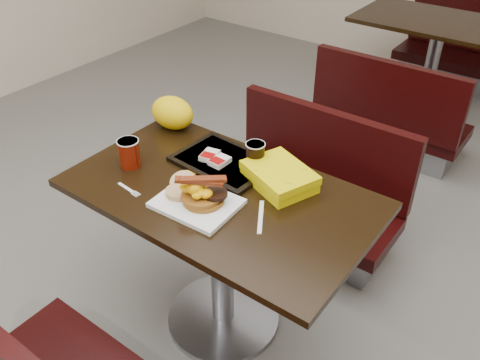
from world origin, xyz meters
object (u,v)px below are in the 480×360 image
Objects in this scene: fork at (126,188)px; clamshell at (279,177)px; platter at (197,203)px; pancake_stack at (203,198)px; coffee_cup_far at (255,155)px; bench_far_n at (458,45)px; table_far at (430,69)px; hashbrown_sleeve_left at (210,155)px; hashbrown_sleeve_right at (220,161)px; paper_bag at (172,113)px; bench_far_s at (394,104)px; coffee_cup_near at (129,153)px; bench_near_n at (304,187)px; knife at (261,217)px; tray at (224,162)px; table_near at (222,261)px.

clamshell reaches higher than fork.
fork is (-0.29, -0.08, -0.01)m from platter.
pancake_stack is 0.31m from coffee_cup_far.
bench_far_n is at bearing 114.28° from clamshell.
table_far is 2.50m from hashbrown_sleeve_left.
bench_far_n is 3.19m from hashbrown_sleeve_left.
paper_bag is at bearing 162.77° from hashbrown_sleeve_right.
bench_far_n is 3.10m from paper_bag.
paper_bag is at bearing 146.05° from hashbrown_sleeve_left.
bench_far_s is 8.09× the size of fork.
bench_far_n is at bearing 90.00° from table_far.
hashbrown_sleeve_right is (0.06, -0.01, -0.00)m from hashbrown_sleeve_left.
fork is at bearing -50.88° from coffee_cup_near.
coffee_cup_far reaches higher than bench_near_n.
table_far is at bearing 81.32° from coffee_cup_near.
pancake_stack is 1.83× the size of hashbrown_sleeve_left.
tray reaches higher than knife.
fork reaches higher than bench_far_n.
fork is 0.66× the size of knife.
platter reaches higher than bench_far_n.
table_far is 0.70m from bench_far_n.
bench_far_s is (0.00, 1.90, -0.02)m from table_near.
table_far is at bearing 90.14° from pancake_stack.
hashbrown_sleeve_right is (-0.10, 0.13, 0.40)m from table_near.
table_near reaches higher than bench_far_s.
pancake_stack reaches higher than fork.
knife reaches higher than table_far.
hashbrown_sleeve_left reaches higher than knife.
bench_near_n is 1.20m from bench_far_s.
pancake_stack is at bearing -93.25° from coffee_cup_far.
tray is (-0.11, 0.16, 0.38)m from table_near.
knife is at bearing -53.25° from clamshell.
coffee_cup_far is at bearing 80.93° from platter.
clamshell is at bearing -87.07° from bench_far_n.
clamshell is at bearing 163.97° from knife.
tray is (-0.09, 0.28, 0.00)m from platter.
bench_near_n is 1.90m from table_far.
coffee_cup_far is 0.48× the size of paper_bag.
platter is (-0.01, -0.82, 0.40)m from bench_near_n.
knife is at bearing -83.55° from bench_far_s.
table_far is at bearing 74.06° from hashbrown_sleeve_left.
table_near is 11.53× the size of coffee_cup_far.
table_near is 0.44m from hashbrown_sleeve_right.
paper_bag is (-0.65, 0.10, 0.04)m from clamshell.
bench_near_n is 1.00× the size of bench_far_s.
hashbrown_sleeve_right is 0.39× the size of paper_bag.
coffee_cup_near reaches higher than bench_near_n.
bench_far_n is (0.00, 3.30, -0.02)m from table_near.
pancake_stack is 0.39× the size of tray.
paper_bag is (-0.38, 0.11, 0.07)m from tray.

